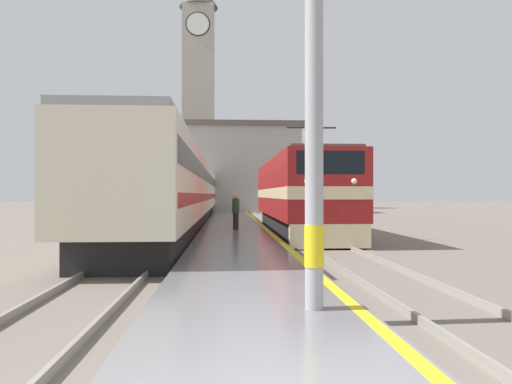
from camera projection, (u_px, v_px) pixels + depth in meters
name	position (u px, v px, depth m)	size (l,w,h in m)	color
ground_plane	(232.00, 223.00, 33.49)	(200.00, 200.00, 0.00)	#70665B
platform	(233.00, 225.00, 28.50)	(3.22, 140.00, 0.26)	slate
rail_track_near	(287.00, 227.00, 28.69)	(2.83, 140.00, 0.16)	#70665B
rail_track_far	(182.00, 227.00, 28.33)	(2.84, 140.00, 0.16)	#70665B
locomotive_train	(298.00, 195.00, 24.18)	(2.92, 15.24, 4.67)	black
passenger_train	(187.00, 191.00, 32.28)	(2.92, 43.80, 3.97)	black
catenary_mast	(320.00, 57.00, 7.14)	(2.54, 0.28, 7.27)	#9E9EA3
person_on_platform	(236.00, 211.00, 23.31)	(0.34, 0.34, 1.64)	#23232D
clock_tower	(199.00, 88.00, 66.96)	(5.18, 5.18, 30.76)	#ADA393
station_building	(210.00, 169.00, 53.14)	(19.11, 9.39, 9.20)	#A8A399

